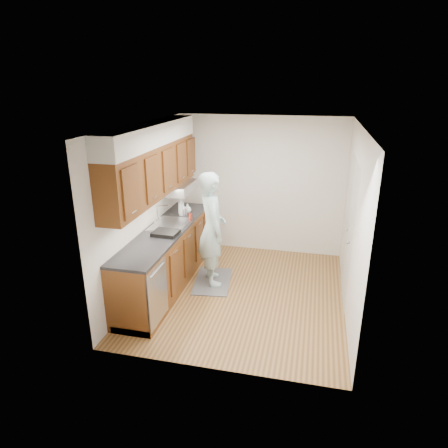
% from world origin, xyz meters
% --- Properties ---
extents(floor, '(3.50, 3.50, 0.00)m').
position_xyz_m(floor, '(0.00, 0.00, 0.00)').
color(floor, olive).
rests_on(floor, ground).
extents(ceiling, '(3.50, 3.50, 0.00)m').
position_xyz_m(ceiling, '(0.00, 0.00, 2.50)').
color(ceiling, white).
rests_on(ceiling, wall_left).
extents(wall_left, '(0.02, 3.50, 2.50)m').
position_xyz_m(wall_left, '(-1.50, 0.00, 1.25)').
color(wall_left, silver).
rests_on(wall_left, floor).
extents(wall_right, '(0.02, 3.50, 2.50)m').
position_xyz_m(wall_right, '(1.50, 0.00, 1.25)').
color(wall_right, silver).
rests_on(wall_right, floor).
extents(wall_back, '(3.00, 0.02, 2.50)m').
position_xyz_m(wall_back, '(0.00, 1.75, 1.25)').
color(wall_back, silver).
rests_on(wall_back, floor).
extents(counter, '(0.64, 2.80, 1.30)m').
position_xyz_m(counter, '(-1.20, -0.00, 0.49)').
color(counter, brown).
rests_on(counter, floor).
extents(upper_cabinets, '(0.47, 2.80, 1.21)m').
position_xyz_m(upper_cabinets, '(-1.33, 0.05, 1.95)').
color(upper_cabinets, brown).
rests_on(upper_cabinets, wall_left).
extents(closet_door, '(0.02, 1.22, 2.05)m').
position_xyz_m(closet_door, '(1.49, 0.30, 1.02)').
color(closet_door, silver).
rests_on(closet_door, wall_right).
extents(floor_mat, '(0.67, 1.01, 0.02)m').
position_xyz_m(floor_mat, '(-0.53, 0.25, 0.01)').
color(floor_mat, slate).
rests_on(floor_mat, floor).
extents(person, '(0.75, 0.85, 2.02)m').
position_xyz_m(person, '(-0.53, 0.25, 1.03)').
color(person, '#A8CACD').
rests_on(person, floor_mat).
extents(soap_bottle_a, '(0.12, 0.12, 0.29)m').
position_xyz_m(soap_bottle_a, '(-1.19, 0.73, 1.08)').
color(soap_bottle_a, white).
rests_on(soap_bottle_a, counter).
extents(soap_bottle_b, '(0.12, 0.12, 0.21)m').
position_xyz_m(soap_bottle_b, '(-1.14, 0.69, 1.05)').
color(soap_bottle_b, white).
rests_on(soap_bottle_b, counter).
extents(soap_bottle_c, '(0.17, 0.17, 0.16)m').
position_xyz_m(soap_bottle_c, '(-1.11, 0.83, 1.02)').
color(soap_bottle_c, white).
rests_on(soap_bottle_c, counter).
extents(soda_can, '(0.08, 0.08, 0.11)m').
position_xyz_m(soda_can, '(-0.96, 0.49, 0.99)').
color(soda_can, '#A8301C').
rests_on(soda_can, counter).
extents(steel_can, '(0.08, 0.08, 0.12)m').
position_xyz_m(steel_can, '(-1.10, 0.66, 1.00)').
color(steel_can, '#A5A5AA').
rests_on(steel_can, counter).
extents(dish_rack, '(0.37, 0.32, 0.06)m').
position_xyz_m(dish_rack, '(-1.11, -0.22, 0.97)').
color(dish_rack, black).
rests_on(dish_rack, counter).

